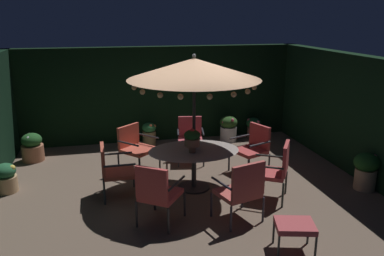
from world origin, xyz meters
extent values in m
cube|color=brown|center=(0.00, 0.00, -0.01)|extent=(7.44, 6.62, 0.02)
cube|color=black|center=(0.00, 3.16, 1.20)|extent=(7.44, 0.30, 2.39)
cube|color=black|center=(3.57, 0.00, 1.20)|extent=(0.30, 6.62, 2.39)
cylinder|color=#303032|center=(0.17, -0.09, 0.01)|extent=(0.59, 0.59, 0.03)
cylinder|color=#303032|center=(0.17, -0.09, 0.36)|extent=(0.09, 0.09, 0.73)
ellipsoid|color=#B6A9A1|center=(0.17, -0.09, 0.74)|extent=(1.68, 1.27, 0.03)
cylinder|color=#292D2D|center=(0.17, -0.09, 1.09)|extent=(0.06, 0.06, 2.19)
cone|color=tan|center=(0.17, -0.09, 2.24)|extent=(2.35, 2.35, 0.37)
sphere|color=#292D2D|center=(0.17, -0.09, 2.46)|extent=(0.07, 0.07, 0.07)
sphere|color=#F9DB8C|center=(1.22, -0.07, 1.95)|extent=(0.09, 0.09, 0.09)
sphere|color=#F9DB8C|center=(1.12, 0.36, 1.95)|extent=(0.09, 0.09, 0.09)
sphere|color=#F9DB8C|center=(0.89, 0.68, 1.95)|extent=(0.09, 0.09, 0.09)
sphere|color=#F9DB8C|center=(0.55, 0.89, 1.95)|extent=(0.09, 0.09, 0.09)
sphere|color=#F9DB8C|center=(0.17, 0.96, 1.95)|extent=(0.09, 0.09, 0.09)
sphere|color=#F9DB8C|center=(-0.21, 0.89, 1.95)|extent=(0.09, 0.09, 0.09)
sphere|color=#F9DB8C|center=(-0.53, 0.69, 1.95)|extent=(0.09, 0.09, 0.09)
sphere|color=#F9DB8C|center=(-0.80, 0.30, 1.95)|extent=(0.09, 0.09, 0.09)
sphere|color=#F9DB8C|center=(-0.87, -0.08, 1.95)|extent=(0.09, 0.09, 0.09)
sphere|color=#F9DB8C|center=(-0.78, -0.53, 1.95)|extent=(0.09, 0.09, 0.09)
sphere|color=#F9DB8C|center=(-0.54, -0.85, 1.95)|extent=(0.09, 0.09, 0.09)
sphere|color=#F9DB8C|center=(-0.26, -1.04, 1.95)|extent=(0.09, 0.09, 0.09)
sphere|color=#F9DB8C|center=(0.17, -1.13, 1.95)|extent=(0.09, 0.09, 0.09)
sphere|color=#F9DB8C|center=(0.58, -1.05, 1.95)|extent=(0.09, 0.09, 0.09)
sphere|color=#F9DB8C|center=(0.88, -0.86, 1.95)|extent=(0.09, 0.09, 0.09)
sphere|color=#F9DB8C|center=(1.13, -0.52, 1.95)|extent=(0.09, 0.09, 0.09)
cylinder|color=#7D6349|center=(0.11, -0.22, 0.82)|extent=(0.12, 0.12, 0.13)
cylinder|color=#7F664F|center=(0.11, -0.22, 0.95)|extent=(0.27, 0.27, 0.14)
ellipsoid|color=#1C5323|center=(0.11, -0.22, 1.09)|extent=(0.29, 0.29, 0.18)
sphere|color=#D5393D|center=(0.11, -0.22, 1.15)|extent=(0.10, 0.10, 0.10)
cylinder|color=#293033|center=(-0.92, 0.20, 0.21)|extent=(0.04, 0.04, 0.41)
cylinder|color=#293033|center=(-0.91, -0.41, 0.21)|extent=(0.04, 0.04, 0.41)
cylinder|color=#293033|center=(-1.48, 0.19, 0.21)|extent=(0.04, 0.04, 0.41)
cylinder|color=#293033|center=(-1.47, -0.42, 0.21)|extent=(0.04, 0.04, 0.41)
cube|color=#B34E3A|center=(-1.20, -0.11, 0.45)|extent=(0.56, 0.61, 0.07)
cube|color=#B34E3A|center=(-1.47, -0.11, 0.72)|extent=(0.07, 0.59, 0.47)
cylinder|color=#293033|center=(-1.20, 0.20, 0.69)|extent=(0.54, 0.04, 0.04)
cylinder|color=#293033|center=(-1.19, -0.42, 0.69)|extent=(0.54, 0.04, 0.04)
cylinder|color=#312F30|center=(-0.67, -0.81, 0.21)|extent=(0.04, 0.04, 0.42)
cylinder|color=#312F30|center=(-0.22, -1.12, 0.21)|extent=(0.04, 0.04, 0.42)
cylinder|color=#312F30|center=(-1.01, -1.30, 0.21)|extent=(0.04, 0.04, 0.42)
cylinder|color=#312F30|center=(-0.57, -1.61, 0.21)|extent=(0.04, 0.04, 0.42)
cube|color=#C54745|center=(-0.62, -1.21, 0.46)|extent=(0.77, 0.78, 0.07)
cube|color=#C54745|center=(-0.78, -1.44, 0.75)|extent=(0.46, 0.35, 0.52)
cylinder|color=#312F30|center=(-0.84, -1.05, 0.70)|extent=(0.36, 0.49, 0.04)
cylinder|color=#312F30|center=(-0.40, -1.36, 0.70)|extent=(0.36, 0.49, 0.04)
cylinder|color=#2C2934|center=(0.19, -1.23, 0.21)|extent=(0.04, 0.04, 0.41)
cylinder|color=#2C2934|center=(0.78, -1.05, 0.21)|extent=(0.04, 0.04, 0.41)
cylinder|color=#2C2934|center=(0.35, -1.75, 0.21)|extent=(0.04, 0.04, 0.41)
cylinder|color=#2C2934|center=(0.94, -1.57, 0.21)|extent=(0.04, 0.04, 0.41)
cube|color=#B45049|center=(0.57, -1.40, 0.45)|extent=(0.73, 0.69, 0.07)
cube|color=#B45049|center=(0.64, -1.65, 0.75)|extent=(0.58, 0.23, 0.54)
cylinder|color=#2C2934|center=(0.27, -1.49, 0.68)|extent=(0.19, 0.51, 0.04)
cylinder|color=#2C2934|center=(0.86, -1.31, 0.68)|extent=(0.19, 0.51, 0.04)
cylinder|color=#2B322D|center=(0.95, -0.89, 0.22)|extent=(0.04, 0.04, 0.44)
cylinder|color=#2B322D|center=(1.24, -0.41, 0.22)|extent=(0.04, 0.04, 0.44)
cylinder|color=#2B322D|center=(1.45, -1.19, 0.22)|extent=(0.04, 0.04, 0.44)
cylinder|color=#2B322D|center=(1.74, -0.71, 0.22)|extent=(0.04, 0.04, 0.44)
cube|color=#B54242|center=(1.34, -0.80, 0.47)|extent=(0.77, 0.77, 0.07)
cube|color=#B54242|center=(1.58, -0.94, 0.77)|extent=(0.33, 0.49, 0.53)
cylinder|color=#2B322D|center=(1.20, -1.04, 0.69)|extent=(0.50, 0.32, 0.04)
cylinder|color=#2B322D|center=(1.49, -0.56, 0.69)|extent=(0.50, 0.32, 0.04)
cylinder|color=#2D2E34|center=(1.29, 0.03, 0.21)|extent=(0.04, 0.04, 0.43)
cylinder|color=#2D2E34|center=(1.08, 0.58, 0.21)|extent=(0.04, 0.04, 0.43)
cylinder|color=#2D2E34|center=(1.82, 0.24, 0.21)|extent=(0.04, 0.04, 0.43)
cylinder|color=#2D2E34|center=(1.61, 0.79, 0.21)|extent=(0.04, 0.04, 0.43)
cube|color=#BE4443|center=(1.45, 0.41, 0.46)|extent=(0.73, 0.74, 0.07)
cube|color=#BE4443|center=(1.70, 0.51, 0.74)|extent=(0.26, 0.55, 0.48)
cylinder|color=#2D2E34|center=(1.56, 0.13, 0.70)|extent=(0.52, 0.23, 0.04)
cylinder|color=#2D2E34|center=(1.34, 0.68, 0.70)|extent=(0.52, 0.23, 0.04)
cylinder|color=#2C2E35|center=(0.63, 0.93, 0.22)|extent=(0.04, 0.04, 0.44)
cylinder|color=#2C2E35|center=(0.09, 1.02, 0.22)|extent=(0.04, 0.04, 0.44)
cylinder|color=#2C2E35|center=(0.73, 1.50, 0.22)|extent=(0.04, 0.04, 0.44)
cylinder|color=#2C2E35|center=(0.19, 1.59, 0.22)|extent=(0.04, 0.04, 0.44)
cube|color=#B2434B|center=(0.41, 1.26, 0.47)|extent=(0.62, 0.65, 0.07)
cube|color=#B2434B|center=(0.46, 1.54, 0.74)|extent=(0.52, 0.15, 0.46)
cylinder|color=#2C2E35|center=(0.68, 1.22, 0.70)|extent=(0.13, 0.55, 0.04)
cylinder|color=#2C2E35|center=(0.14, 1.31, 0.70)|extent=(0.13, 0.55, 0.04)
cylinder|color=#2D2E30|center=(-0.32, 0.92, 0.22)|extent=(0.04, 0.04, 0.45)
cylinder|color=#2D2E30|center=(-0.78, 0.51, 0.22)|extent=(0.04, 0.04, 0.45)
cylinder|color=#2D2E30|center=(-0.71, 1.35, 0.22)|extent=(0.04, 0.04, 0.45)
cylinder|color=#2D2E30|center=(-1.17, 0.94, 0.22)|extent=(0.04, 0.04, 0.45)
cube|color=#C4513E|center=(-0.75, 0.93, 0.48)|extent=(0.82, 0.82, 0.07)
cube|color=#C4513E|center=(-0.93, 1.14, 0.74)|extent=(0.47, 0.43, 0.44)
cylinder|color=#2D2E30|center=(-0.52, 1.14, 0.70)|extent=(0.40, 0.44, 0.04)
cylinder|color=#2D2E30|center=(-0.97, 0.73, 0.70)|extent=(0.40, 0.44, 0.04)
cylinder|color=#2B2E2F|center=(0.85, -2.18, 0.18)|extent=(0.03, 0.03, 0.35)
cylinder|color=#2B2E2F|center=(1.32, -2.30, 0.18)|extent=(0.03, 0.03, 0.35)
cylinder|color=#2B2E2F|center=(0.74, -2.56, 0.18)|extent=(0.03, 0.03, 0.35)
cylinder|color=#2B2E2F|center=(1.21, -2.69, 0.18)|extent=(0.03, 0.03, 0.35)
cube|color=#B4484C|center=(1.03, -2.43, 0.39)|extent=(0.61, 0.55, 0.08)
cylinder|color=olive|center=(-0.33, 2.63, 0.18)|extent=(0.33, 0.33, 0.37)
ellipsoid|color=#286E39|center=(-0.33, 2.63, 0.46)|extent=(0.34, 0.34, 0.24)
sphere|color=#DB7D40|center=(-0.20, 2.59, 0.50)|extent=(0.08, 0.08, 0.08)
sphere|color=orange|center=(-0.33, 2.71, 0.52)|extent=(0.07, 0.07, 0.07)
sphere|color=orange|center=(-0.42, 2.62, 0.51)|extent=(0.09, 0.09, 0.09)
sphere|color=#ED7844|center=(-0.30, 2.52, 0.54)|extent=(0.07, 0.07, 0.07)
cylinder|color=tan|center=(3.27, -0.85, 0.20)|extent=(0.39, 0.39, 0.40)
ellipsoid|color=#1D501C|center=(3.27, -0.85, 0.53)|extent=(0.47, 0.47, 0.33)
sphere|color=#E65C6A|center=(3.39, -0.88, 0.63)|extent=(0.09, 0.09, 0.09)
sphere|color=#D3497E|center=(3.23, -0.69, 0.60)|extent=(0.07, 0.07, 0.07)
sphere|color=#ED5965|center=(3.19, -0.98, 0.55)|extent=(0.08, 0.08, 0.08)
cylinder|color=tan|center=(-3.22, 0.52, 0.15)|extent=(0.40, 0.40, 0.30)
ellipsoid|color=#235B37|center=(-3.22, 0.52, 0.41)|extent=(0.39, 0.39, 0.27)
sphere|color=#F4D755|center=(-3.08, 0.49, 0.47)|extent=(0.11, 0.11, 0.11)
sphere|color=#F9CB4C|center=(-3.30, 0.61, 0.43)|extent=(0.10, 0.10, 0.10)
sphere|color=yellow|center=(-3.26, 0.38, 0.42)|extent=(0.08, 0.08, 0.08)
cylinder|color=silver|center=(1.70, 2.55, 0.19)|extent=(0.42, 0.42, 0.38)
ellipsoid|color=#284B1D|center=(1.70, 2.55, 0.50)|extent=(0.45, 0.45, 0.31)
sphere|color=#D8437F|center=(1.87, 2.54, 0.52)|extent=(0.11, 0.11, 0.11)
sphere|color=#DC5D69|center=(1.71, 2.69, 0.56)|extent=(0.08, 0.08, 0.08)
sphere|color=#D85F61|center=(1.57, 2.60, 0.57)|extent=(0.07, 0.07, 0.07)
sphere|color=#D74A61|center=(1.54, 2.47, 0.52)|extent=(0.08, 0.08, 0.08)
sphere|color=#E65974|center=(1.75, 2.37, 0.60)|extent=(0.08, 0.08, 0.08)
cylinder|color=#A6674A|center=(-2.99, 2.14, 0.18)|extent=(0.48, 0.48, 0.36)
ellipsoid|color=#215022|center=(-2.99, 2.14, 0.48)|extent=(0.44, 0.44, 0.31)
sphere|color=beige|center=(-2.85, 2.16, 0.51)|extent=(0.09, 0.09, 0.09)
sphere|color=silver|center=(-2.91, 2.26, 0.53)|extent=(0.09, 0.09, 0.09)
sphere|color=silver|center=(-3.04, 2.26, 0.57)|extent=(0.08, 0.08, 0.08)
sphere|color=beige|center=(-3.12, 2.18, 0.52)|extent=(0.08, 0.08, 0.08)
sphere|color=silver|center=(-3.03, 2.02, 0.55)|extent=(0.10, 0.10, 0.10)
sphere|color=silver|center=(-2.91, 2.04, 0.48)|extent=(0.10, 0.10, 0.10)
cylinder|color=#8C604F|center=(2.46, 2.73, 0.14)|extent=(0.33, 0.33, 0.27)
ellipsoid|color=#1B562A|center=(2.46, 2.73, 0.38)|extent=(0.40, 0.40, 0.28)
sphere|color=#DF487B|center=(2.55, 2.72, 0.40)|extent=(0.08, 0.08, 0.08)
sphere|color=#EA527F|center=(2.54, 2.87, 0.41)|extent=(0.09, 0.09, 0.09)
sphere|color=#E74B74|center=(2.43, 2.82, 0.46)|extent=(0.09, 0.09, 0.09)
sphere|color=#EA5E61|center=(2.33, 2.75, 0.46)|extent=(0.10, 0.10, 0.10)
sphere|color=#D75778|center=(2.40, 2.62, 0.44)|extent=(0.10, 0.10, 0.10)
sphere|color=#DF5E77|center=(2.52, 2.59, 0.44)|extent=(0.10, 0.10, 0.10)
camera|label=1|loc=(-1.41, -6.82, 3.14)|focal=37.30mm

